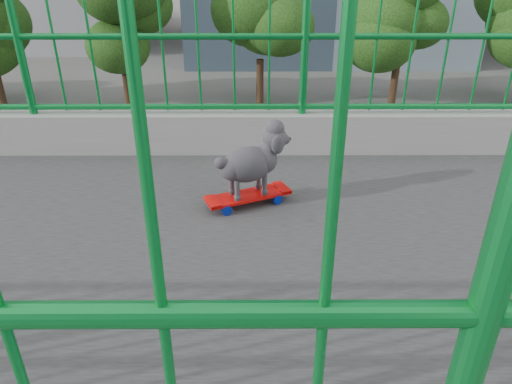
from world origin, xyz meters
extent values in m
cube|color=black|center=(-13.00, 0.00, 0.01)|extent=(18.00, 90.00, 0.02)
cylinder|color=black|center=(-25.80, -4.00, 1.36)|extent=(0.44, 0.44, 2.73)
ellipsoid|color=black|center=(-25.80, -4.00, 4.51)|extent=(4.20, 4.20, 3.57)
cylinder|color=black|center=(-26.20, 4.00, 1.43)|extent=(0.44, 0.44, 2.87)
ellipsoid|color=black|center=(-26.20, 4.00, 4.82)|extent=(4.60, 4.60, 3.91)
cylinder|color=black|center=(-25.60, 12.00, 1.33)|extent=(0.44, 0.44, 2.66)
ellipsoid|color=black|center=(-25.60, 12.00, 4.36)|extent=(4.00, 4.00, 3.40)
cube|color=red|center=(-0.52, 3.61, 7.06)|extent=(0.35, 0.53, 0.02)
cube|color=#99999E|center=(-0.46, 3.45, 7.04)|extent=(0.10, 0.07, 0.02)
cylinder|color=#071E9C|center=(-0.52, 3.43, 7.03)|extent=(0.05, 0.07, 0.06)
sphere|color=yellow|center=(-0.52, 3.43, 7.03)|extent=(0.03, 0.03, 0.03)
cylinder|color=#071E9C|center=(-0.40, 3.48, 7.03)|extent=(0.05, 0.07, 0.06)
sphere|color=yellow|center=(-0.40, 3.48, 7.03)|extent=(0.03, 0.03, 0.03)
cube|color=#99999E|center=(-0.59, 3.76, 7.04)|extent=(0.10, 0.07, 0.02)
cylinder|color=#071E9C|center=(-0.65, 3.73, 7.03)|extent=(0.05, 0.07, 0.06)
sphere|color=yellow|center=(-0.65, 3.73, 7.03)|extent=(0.03, 0.03, 0.03)
cylinder|color=#071E9C|center=(-0.53, 3.78, 7.03)|extent=(0.05, 0.07, 0.06)
sphere|color=yellow|center=(-0.53, 3.78, 7.03)|extent=(0.03, 0.03, 0.03)
ellipsoid|color=#2A282C|center=(-0.52, 3.61, 7.26)|extent=(0.31, 0.36, 0.21)
sphere|color=#2A282C|center=(-0.59, 3.77, 7.40)|extent=(0.14, 0.14, 0.14)
sphere|color=black|center=(-0.63, 3.85, 7.38)|extent=(0.02, 0.02, 0.02)
sphere|color=#2A282C|center=(-0.45, 3.45, 7.30)|extent=(0.07, 0.07, 0.07)
cylinder|color=#2A282C|center=(-0.60, 3.67, 7.13)|extent=(0.03, 0.03, 0.13)
cylinder|color=#2A282C|center=(-0.52, 3.70, 7.13)|extent=(0.03, 0.03, 0.13)
cylinder|color=#2A282C|center=(-0.53, 3.51, 7.13)|extent=(0.03, 0.03, 0.13)
cylinder|color=#2A282C|center=(-0.45, 3.54, 7.13)|extent=(0.03, 0.03, 0.13)
imported|color=black|center=(-15.60, -2.77, 0.67)|extent=(1.86, 4.59, 1.33)
camera|label=1|loc=(1.96, 3.64, 8.35)|focal=32.56mm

